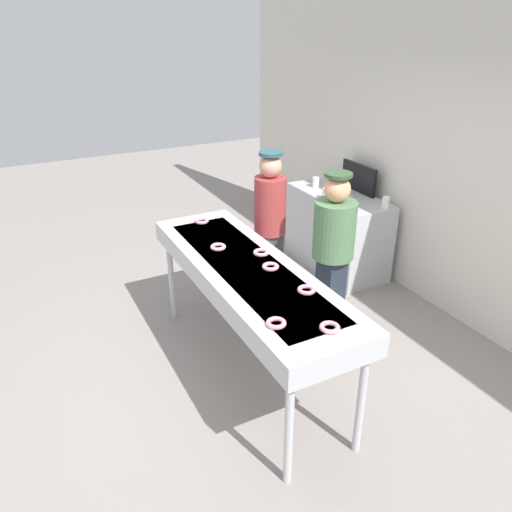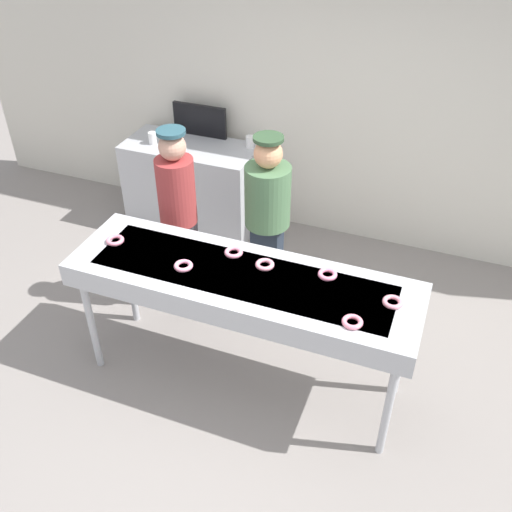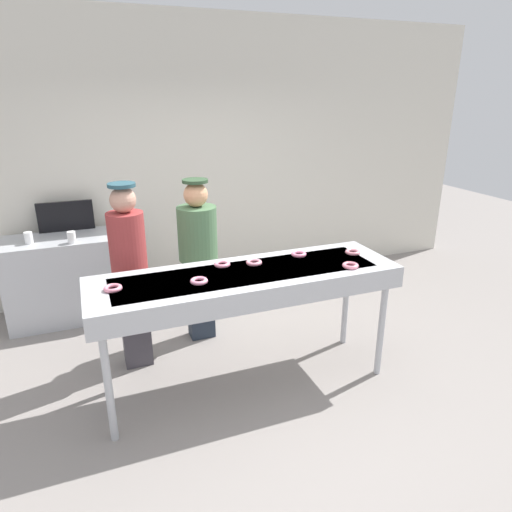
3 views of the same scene
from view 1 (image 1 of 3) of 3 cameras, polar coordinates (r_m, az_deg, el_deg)
name	(u,v)px [view 1 (image 1 of 3)]	position (r m, az deg, el deg)	size (l,w,h in m)	color
ground_plane	(249,371)	(4.40, -0.86, -13.09)	(16.00, 16.00, 0.00)	gray
back_wall	(470,157)	(5.04, 23.48, 10.38)	(8.00, 0.12, 3.20)	silver
fryer_conveyor	(248,276)	(3.88, -0.95, -2.36)	(2.44, 0.73, 1.02)	#B7BABF
strawberry_donut_0	(270,267)	(3.80, 1.68, -1.23)	(0.13, 0.13, 0.03)	pink
strawberry_donut_1	(330,327)	(3.12, 8.49, -8.15)	(0.13, 0.13, 0.03)	pink
strawberry_donut_2	(276,323)	(3.13, 2.33, -7.74)	(0.13, 0.13, 0.03)	pink
strawberry_donut_3	(306,290)	(3.50, 5.83, -3.91)	(0.13, 0.13, 0.03)	pink
strawberry_donut_4	(202,221)	(4.68, -6.28, 4.03)	(0.13, 0.13, 0.03)	pink
strawberry_donut_5	(261,253)	(4.02, 0.59, 0.41)	(0.13, 0.13, 0.03)	pink
strawberry_donut_6	(218,247)	(4.13, -4.39, 1.05)	(0.13, 0.13, 0.03)	pink
worker_baker	(270,227)	(4.82, 1.60, 3.35)	(0.30, 0.30, 1.66)	#3E3A41
worker_assistant	(333,246)	(4.44, 8.89, 1.11)	(0.37, 0.37, 1.60)	#222B39
prep_counter	(337,231)	(5.99, 9.29, 2.87)	(1.33, 0.62, 0.91)	#B7BABF
paper_cup_0	(386,202)	(5.50, 14.72, 6.02)	(0.08, 0.08, 0.12)	white
paper_cup_1	(326,194)	(5.65, 8.04, 7.14)	(0.08, 0.08, 0.12)	white
paper_cup_2	(316,182)	(6.03, 6.91, 8.44)	(0.08, 0.08, 0.12)	white
menu_display	(359,178)	(5.93, 11.76, 8.81)	(0.57, 0.04, 0.32)	black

